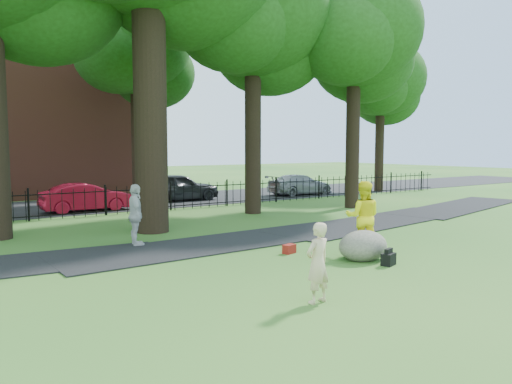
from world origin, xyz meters
TOP-DOWN VIEW (x-y plane):
  - ground at (0.00, 0.00)m, footprint 120.00×120.00m
  - footpath at (1.00, 3.90)m, footprint 36.07×3.85m
  - street at (0.00, 16.00)m, footprint 80.00×7.00m
  - iron_fence at (0.00, 12.00)m, footprint 44.00×0.04m
  - woman at (-0.56, -2.03)m, footprint 0.59×0.43m
  - man at (3.47, 0.66)m, footprint 1.20×1.19m
  - pedestrian at (-1.37, 4.97)m, footprint 0.66×1.13m
  - boulder at (2.80, 0.01)m, footprint 1.60×1.35m
  - backpack at (2.84, -0.80)m, footprint 0.45×0.36m
  - red_bag at (1.69, 1.65)m, footprint 0.40×0.31m
  - red_sedan at (-0.33, 13.63)m, footprint 3.90×1.39m
  - grey_car at (4.93, 15.30)m, footprint 4.43×1.83m
  - silver_car at (12.55, 14.32)m, footprint 4.24×1.76m

SIDE VIEW (x-z plane):
  - ground at x=0.00m, z-range 0.00..0.00m
  - footpath at x=1.00m, z-range -0.01..0.01m
  - street at x=0.00m, z-range -0.01..0.01m
  - red_bag at x=1.69m, z-range 0.00..0.25m
  - backpack at x=2.84m, z-range 0.00..0.30m
  - boulder at x=2.80m, z-range 0.00..0.81m
  - iron_fence at x=0.00m, z-range 0.00..1.20m
  - silver_car at x=12.55m, z-range 0.00..1.22m
  - red_sedan at x=-0.33m, z-range 0.00..1.28m
  - grey_car at x=4.93m, z-range 0.00..1.50m
  - woman at x=-0.56m, z-range 0.00..1.51m
  - pedestrian at x=-1.37m, z-range 0.00..1.81m
  - man at x=3.47m, z-range 0.00..1.96m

